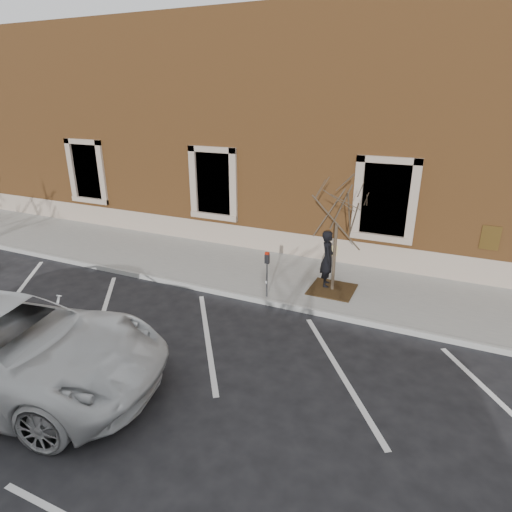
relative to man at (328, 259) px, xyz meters
The scene contains 10 objects.
ground 2.58m from the man, 141.09° to the right, with size 120.00×120.00×0.00m, color #28282B.
sidewalk_near 2.08m from the man, behind, with size 40.00×3.50×0.15m, color #9B9992.
curb_near 2.58m from the man, 140.16° to the right, with size 40.00×0.12×0.15m, color #9E9E99.
parking_stripes 4.25m from the man, 116.62° to the right, with size 28.00×4.40×0.01m, color silver, non-canonical shape.
building_civic 7.17m from the man, 106.51° to the left, with size 40.00×8.62×8.00m.
man is the anchor object (origin of this frame).
parking_meter 1.90m from the man, 133.48° to the right, with size 0.12×0.09×1.31m.
tree_grate 0.88m from the man, 40.69° to the right, with size 1.24×1.24×0.03m, color #372511.
sapling 1.72m from the man, 40.69° to the right, with size 2.17×2.17×3.62m.
white_truck 8.18m from the man, 123.19° to the right, with size 2.91×6.31×1.75m, color silver.
Camera 1 is at (4.72, -9.74, 5.46)m, focal length 30.00 mm.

